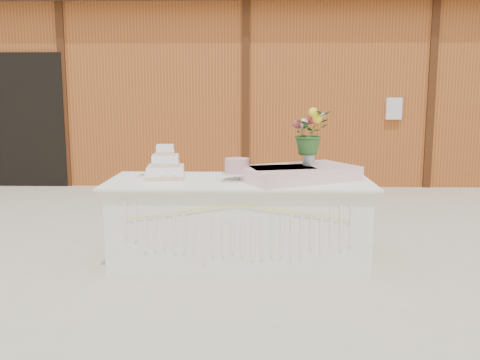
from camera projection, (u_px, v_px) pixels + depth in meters
name	position (u px, v px, depth m)	size (l,w,h in m)	color
ground	(239.00, 261.00, 5.01)	(80.00, 80.00, 0.00)	beige
barn	(247.00, 86.00, 10.65)	(12.60, 4.60, 3.30)	#A95323
cake_table	(239.00, 221.00, 4.94)	(2.40, 1.00, 0.77)	white
wedding_cake	(166.00, 167.00, 4.97)	(0.38, 0.38, 0.31)	white
pink_cake_stand	(237.00, 168.00, 4.82)	(0.28, 0.28, 0.20)	silver
satin_runner	(298.00, 173.00, 4.86)	(1.02, 0.59, 0.13)	#FFCDCD
flower_vase	(309.00, 157.00, 4.89)	(0.11, 0.11, 0.15)	#B5B6BA
bouquet	(309.00, 127.00, 4.85)	(0.36, 0.31, 0.40)	#2D5A24
loose_flowers	(135.00, 177.00, 5.03)	(0.12, 0.30, 0.02)	pink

